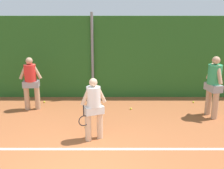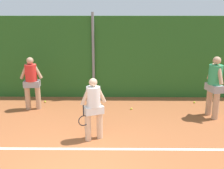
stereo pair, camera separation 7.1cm
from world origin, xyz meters
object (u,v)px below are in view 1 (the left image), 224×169
object	(u,v)px
tennis_ball_6	(131,109)
tennis_ball_9	(86,127)
player_midcourt	(214,83)
player_backcourt_far	(31,81)
player_foreground_near	(94,106)
tennis_ball_4	(206,108)
tennis_ball_7	(45,102)
tennis_ball_3	(194,102)

from	to	relation	value
tennis_ball_6	tennis_ball_9	world-z (taller)	same
player_midcourt	player_backcourt_far	world-z (taller)	player_midcourt
player_midcourt	tennis_ball_6	size ratio (longest dim) A/B	28.99
player_foreground_near	tennis_ball_4	xyz separation A→B (m)	(3.64, 2.21, -0.88)
player_foreground_near	tennis_ball_7	bearing A→B (deg)	-78.62
player_foreground_near	tennis_ball_6	world-z (taller)	player_foreground_near
player_foreground_near	player_backcourt_far	world-z (taller)	player_backcourt_far
tennis_ball_6	tennis_ball_4	bearing A→B (deg)	1.09
player_backcourt_far	tennis_ball_4	distance (m)	5.93
player_foreground_near	tennis_ball_3	size ratio (longest dim) A/B	24.83
player_foreground_near	tennis_ball_7	distance (m)	3.59
tennis_ball_3	player_foreground_near	bearing A→B (deg)	-140.22
player_backcourt_far	tennis_ball_3	distance (m)	5.74
tennis_ball_3	tennis_ball_4	distance (m)	0.67
tennis_ball_4	tennis_ball_7	world-z (taller)	same
tennis_ball_4	tennis_ball_9	world-z (taller)	same
tennis_ball_6	tennis_ball_9	xyz separation A→B (m)	(-1.38, -1.45, 0.00)
tennis_ball_6	tennis_ball_7	size ratio (longest dim) A/B	1.00
player_foreground_near	tennis_ball_9	distance (m)	1.16
player_midcourt	player_backcourt_far	size ratio (longest dim) A/B	1.08
player_midcourt	player_backcourt_far	bearing A→B (deg)	70.92
tennis_ball_4	tennis_ball_9	size ratio (longest dim) A/B	1.00
player_backcourt_far	tennis_ball_4	world-z (taller)	player_backcourt_far
player_midcourt	tennis_ball_4	bearing A→B (deg)	-17.94
player_midcourt	tennis_ball_9	size ratio (longest dim) A/B	28.99
player_midcourt	tennis_ball_7	distance (m)	5.81
player_foreground_near	tennis_ball_7	world-z (taller)	player_foreground_near
tennis_ball_6	tennis_ball_7	world-z (taller)	same
player_backcourt_far	tennis_ball_3	xyz separation A→B (m)	(5.62, 0.63, -0.96)
player_foreground_near	tennis_ball_7	size ratio (longest dim) A/B	24.83
player_midcourt	tennis_ball_9	distance (m)	4.09
player_foreground_near	tennis_ball_9	xyz separation A→B (m)	(-0.28, 0.70, -0.88)
player_foreground_near	tennis_ball_4	size ratio (longest dim) A/B	24.83
player_foreground_near	tennis_ball_6	distance (m)	2.58
tennis_ball_9	player_foreground_near	bearing A→B (deg)	-68.26
player_midcourt	tennis_ball_6	distance (m)	2.75
player_foreground_near	player_midcourt	world-z (taller)	player_midcourt
player_midcourt	tennis_ball_4	size ratio (longest dim) A/B	28.99
player_foreground_near	tennis_ball_4	distance (m)	4.35
tennis_ball_3	tennis_ball_7	xyz separation A→B (m)	(-5.39, 0.02, 0.00)
tennis_ball_7	tennis_ball_9	size ratio (longest dim) A/B	1.00
tennis_ball_3	tennis_ball_9	size ratio (longest dim) A/B	1.00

